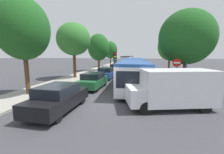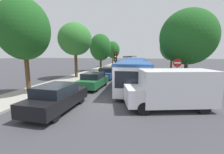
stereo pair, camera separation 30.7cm
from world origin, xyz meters
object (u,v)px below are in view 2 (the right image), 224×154
direction_sign_post (188,61)px  tree_left_distant (113,50)px  city_bus_rear (130,59)px  tree_left_near (24,31)px  no_entry_sign (177,70)px  queued_car_graphite (118,68)px  tree_left_far (101,47)px  queued_car_white (121,66)px  tree_right_near (188,37)px  queued_car_blue (107,73)px  queued_car_tan (125,64)px  queued_car_black (57,97)px  white_van (172,88)px  articulated_bus (135,69)px  tree_right_mid (172,47)px  tree_left_mid (75,39)px  queued_car_green (94,80)px  traffic_light (115,61)px

direction_sign_post → tree_left_distant: (-11.83, 22.63, 1.56)m
city_bus_rear → tree_left_near: size_ratio=1.63×
no_entry_sign → tree_left_distant: tree_left_distant is taller
queued_car_graphite → tree_left_far: tree_left_far is taller
queued_car_white → tree_right_near: size_ratio=0.60×
queued_car_blue → queued_car_tan: bearing=1.5°
queued_car_black → white_van: 6.66m
white_van → tree_left_near: (-10.49, 0.75, 3.66)m
articulated_bus → tree_right_near: tree_right_near is taller
queued_car_blue → tree_right_near: (8.65, -2.93, 4.06)m
tree_left_near → tree_left_distant: bearing=88.3°
queued_car_black → queued_car_graphite: bearing=0.7°
city_bus_rear → tree_right_near: size_ratio=1.60×
queued_car_graphite → tree_right_mid: size_ratio=0.63×
city_bus_rear → tree_left_mid: bearing=176.5°
articulated_bus → tree_right_mid: tree_right_mid is taller
queued_car_blue → queued_car_green: bearing=-178.0°
queued_car_black → queued_car_blue: 11.39m
tree_left_near → tree_right_near: bearing=25.2°
direction_sign_post → tree_right_mid: tree_right_mid is taller
tree_left_near → tree_left_mid: bearing=90.1°
queued_car_black → tree_left_distant: size_ratio=0.69×
direction_sign_post → tree_left_distant: 25.58m
articulated_bus → tree_right_near: size_ratio=2.36×
queued_car_black → traffic_light: bearing=-14.7°
queued_car_tan → tree_left_distant: (-3.32, 0.70, 3.41)m
white_van → tree_left_near: 11.14m
tree_left_distant → tree_right_mid: size_ratio=0.93×
traffic_light → tree_left_mid: tree_left_mid is taller
city_bus_rear → tree_left_far: 22.71m
white_van → tree_right_mid: bearing=-113.8°
tree_left_mid → articulated_bus: bearing=-2.4°
queued_car_white → tree_right_near: tree_right_near is taller
articulated_bus → queued_car_green: bearing=-40.0°
no_entry_sign → direction_sign_post: size_ratio=0.78×
queued_car_blue → tree_left_far: 9.97m
tree_left_near → direction_sign_post: bearing=21.0°
city_bus_rear → tree_left_near: bearing=178.1°
queued_car_graphite → tree_left_distant: tree_left_distant is taller
city_bus_rear → tree_right_near: 35.02m
queued_car_white → direction_sign_post: direction_sign_post is taller
articulated_bus → white_van: articulated_bus is taller
queued_car_white → queued_car_graphite: bearing=-174.3°
traffic_light → city_bus_rear: bearing=174.2°
articulated_bus → traffic_light: 4.11m
white_van → tree_left_near: bearing=-19.3°
direction_sign_post → tree_left_distant: bearing=-73.2°
white_van → no_entry_sign: 4.65m
traffic_light → tree_left_far: bearing=-166.3°
no_entry_sign → tree_left_mid: (-11.58, 4.75, 3.20)m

